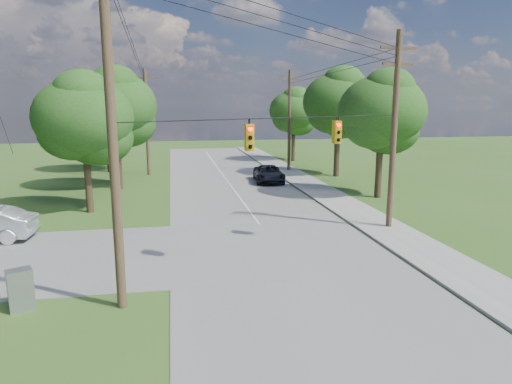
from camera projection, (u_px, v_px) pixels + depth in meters
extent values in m
plane|color=#34551C|center=(257.00, 301.00, 15.94)|extent=(140.00, 140.00, 0.00)
cube|color=gray|center=(280.00, 252.00, 21.12)|extent=(10.00, 100.00, 0.03)
cube|color=#A7A49C|center=(413.00, 243.00, 22.31)|extent=(2.60, 100.00, 0.12)
cylinder|color=brown|center=(112.00, 129.00, 14.36)|extent=(0.32, 0.32, 12.00)
cylinder|color=brown|center=(394.00, 133.00, 24.25)|extent=(0.32, 0.32, 10.50)
cube|color=brown|center=(399.00, 48.00, 23.41)|extent=(2.00, 0.12, 0.14)
cube|color=brown|center=(398.00, 64.00, 23.57)|extent=(1.70, 0.12, 0.14)
cylinder|color=brown|center=(289.00, 122.00, 45.53)|extent=(0.32, 0.32, 10.00)
cube|color=brown|center=(290.00, 79.00, 44.74)|extent=(2.00, 0.12, 0.14)
cylinder|color=brown|center=(147.00, 123.00, 43.04)|extent=(0.32, 0.32, 10.00)
cube|color=brown|center=(145.00, 78.00, 42.26)|extent=(2.00, 0.12, 0.14)
cylinder|color=black|center=(291.00, 14.00, 18.40)|extent=(13.52, 7.63, 1.53)
cylinder|color=black|center=(290.00, 24.00, 18.47)|extent=(13.52, 7.63, 1.53)
cylinder|color=black|center=(290.00, 35.00, 18.55)|extent=(13.52, 7.63, 1.53)
cylinder|color=black|center=(327.00, 69.00, 34.08)|extent=(0.03, 22.00, 0.53)
cylinder|color=black|center=(134.00, 48.00, 27.82)|extent=(0.43, 29.60, 2.03)
cylinder|color=black|center=(327.00, 74.00, 34.15)|extent=(0.03, 22.00, 0.53)
cylinder|color=black|center=(135.00, 55.00, 27.90)|extent=(0.43, 29.60, 2.03)
cylinder|color=black|center=(289.00, 118.00, 19.19)|extent=(13.52, 7.63, 0.04)
cube|color=#CB9A0B|center=(250.00, 138.00, 17.85)|extent=(0.32, 0.22, 1.05)
sphere|color=#FF0C05|center=(250.00, 129.00, 17.65)|extent=(0.17, 0.17, 0.17)
cube|color=#CB9A0B|center=(249.00, 137.00, 18.08)|extent=(0.32, 0.22, 1.05)
sphere|color=#FF0C05|center=(248.00, 128.00, 18.15)|extent=(0.17, 0.17, 0.17)
cube|color=#CB9A0B|center=(338.00, 132.00, 21.16)|extent=(0.32, 0.22, 1.05)
sphere|color=#FF0C05|center=(339.00, 125.00, 20.96)|extent=(0.17, 0.17, 0.17)
cube|color=#CB9A0B|center=(336.00, 132.00, 21.39)|extent=(0.32, 0.22, 1.05)
sphere|color=#FF0C05|center=(335.00, 124.00, 21.46)|extent=(0.17, 0.17, 0.17)
cylinder|color=#423421|center=(89.00, 188.00, 28.69)|extent=(0.45, 0.45, 3.15)
ellipsoid|color=#224615|center=(84.00, 118.00, 27.85)|extent=(6.00, 6.00, 4.92)
cylinder|color=#423421|center=(119.00, 167.00, 36.55)|extent=(0.50, 0.50, 3.50)
ellipsoid|color=#224615|center=(115.00, 106.00, 35.62)|extent=(6.40, 6.40, 5.25)
cylinder|color=#423421|center=(109.00, 155.00, 45.86)|extent=(0.48, 0.47, 3.32)
ellipsoid|color=#224615|center=(106.00, 109.00, 44.98)|extent=(6.00, 6.00, 4.92)
cylinder|color=#423421|center=(378.00, 175.00, 33.21)|extent=(0.48, 0.48, 3.32)
ellipsoid|color=#224615|center=(382.00, 111.00, 32.33)|extent=(6.20, 6.20, 5.08)
cylinder|color=#423421|center=(337.00, 157.00, 42.91)|extent=(0.52, 0.52, 3.67)
ellipsoid|color=#224615|center=(339.00, 102.00, 41.94)|extent=(6.60, 6.60, 5.41)
cylinder|color=#423421|center=(293.00, 148.00, 54.37)|extent=(0.45, 0.45, 3.15)
ellipsoid|color=#224615|center=(294.00, 111.00, 53.53)|extent=(5.80, 5.80, 4.76)
imported|color=black|center=(269.00, 174.00, 39.77)|extent=(2.83, 5.36, 1.44)
cube|color=gray|center=(21.00, 290.00, 15.17)|extent=(0.94, 0.82, 1.41)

